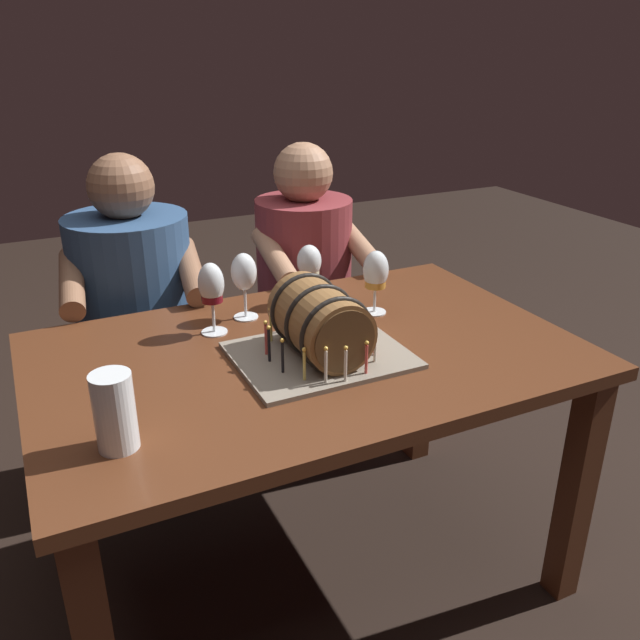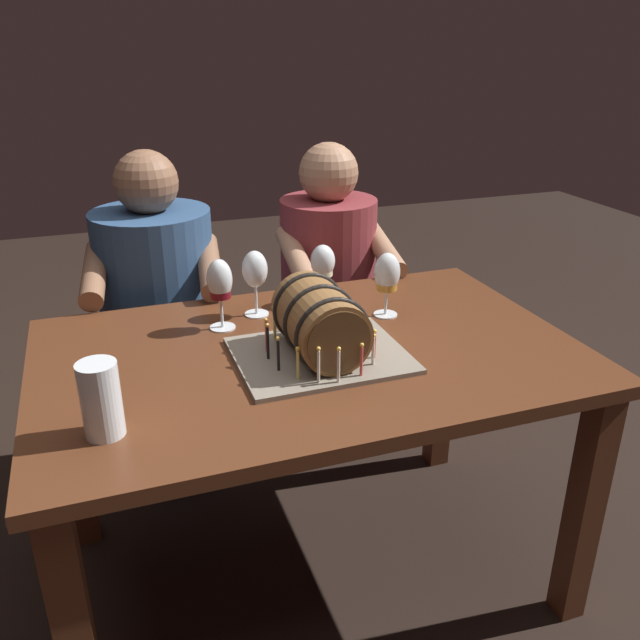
# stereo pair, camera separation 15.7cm
# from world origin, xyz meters

# --- Properties ---
(ground_plane) EXTENTS (8.00, 8.00, 0.00)m
(ground_plane) POSITION_xyz_m (0.00, 0.00, 0.00)
(ground_plane) COLOR black
(dining_table) EXTENTS (1.34, 0.86, 0.73)m
(dining_table) POSITION_xyz_m (0.00, 0.00, 0.62)
(dining_table) COLOR #562D19
(dining_table) RESTS_ON ground
(barrel_cake) EXTENTS (0.41, 0.33, 0.19)m
(barrel_cake) POSITION_xyz_m (0.01, -0.05, 0.81)
(barrel_cake) COLOR gray
(barrel_cake) RESTS_ON dining_table
(wine_glass_empty) EXTENTS (0.07, 0.07, 0.19)m
(wine_glass_empty) POSITION_xyz_m (-0.07, 0.26, 0.86)
(wine_glass_empty) COLOR white
(wine_glass_empty) RESTS_ON dining_table
(wine_glass_amber) EXTENTS (0.07, 0.07, 0.18)m
(wine_glass_amber) POSITION_xyz_m (0.27, 0.14, 0.84)
(wine_glass_amber) COLOR white
(wine_glass_amber) RESTS_ON dining_table
(wine_glass_red) EXTENTS (0.07, 0.07, 0.19)m
(wine_glass_red) POSITION_xyz_m (-0.18, 0.20, 0.85)
(wine_glass_red) COLOR white
(wine_glass_red) RESTS_ON dining_table
(wine_glass_white) EXTENTS (0.07, 0.07, 0.18)m
(wine_glass_white) POSITION_xyz_m (0.14, 0.28, 0.85)
(wine_glass_white) COLOR white
(wine_glass_white) RESTS_ON dining_table
(beer_pint) EXTENTS (0.08, 0.08, 0.16)m
(beer_pint) POSITION_xyz_m (-0.50, -0.23, 0.80)
(beer_pint) COLOR white
(beer_pint) RESTS_ON dining_table
(person_seated_left) EXTENTS (0.46, 0.53, 1.13)m
(person_seated_left) POSITION_xyz_m (-0.30, 0.68, 0.54)
(person_seated_left) COLOR #1B2D46
(person_seated_left) RESTS_ON ground
(person_seated_right) EXTENTS (0.39, 0.48, 1.13)m
(person_seated_right) POSITION_xyz_m (0.30, 0.68, 0.52)
(person_seated_right) COLOR #4C1B1E
(person_seated_right) RESTS_ON ground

